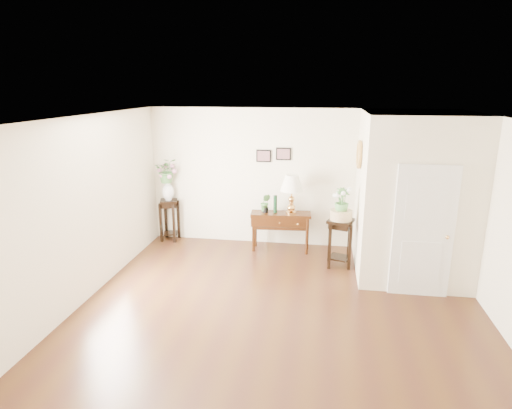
% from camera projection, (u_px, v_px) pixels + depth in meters
% --- Properties ---
extents(floor, '(6.00, 5.50, 0.02)m').
position_uv_depth(floor, '(280.00, 308.00, 6.41)').
color(floor, '#422611').
rests_on(floor, ground).
extents(ceiling, '(6.00, 5.50, 0.02)m').
position_uv_depth(ceiling, '(284.00, 118.00, 5.65)').
color(ceiling, white).
rests_on(ceiling, ground).
extents(wall_back, '(6.00, 0.02, 2.80)m').
position_uv_depth(wall_back, '(295.00, 179.00, 8.65)').
color(wall_back, beige).
rests_on(wall_back, ground).
extents(wall_front, '(6.00, 0.02, 2.80)m').
position_uv_depth(wall_front, '(248.00, 321.00, 3.41)').
color(wall_front, beige).
rests_on(wall_front, ground).
extents(wall_left, '(0.02, 5.50, 2.80)m').
position_uv_depth(wall_left, '(85.00, 210.00, 6.48)').
color(wall_left, beige).
rests_on(wall_left, ground).
extents(wall_right, '(0.02, 5.50, 2.80)m').
position_uv_depth(wall_right, '(511.00, 230.00, 5.57)').
color(wall_right, beige).
rests_on(wall_right, ground).
extents(partition, '(1.80, 1.95, 2.80)m').
position_uv_depth(partition, '(413.00, 194.00, 7.40)').
color(partition, beige).
rests_on(partition, floor).
extents(door, '(0.90, 0.05, 2.10)m').
position_uv_depth(door, '(423.00, 232.00, 6.54)').
color(door, silver).
rests_on(door, floor).
extents(art_print_left, '(0.30, 0.02, 0.25)m').
position_uv_depth(art_print_left, '(264.00, 156.00, 8.60)').
color(art_print_left, black).
rests_on(art_print_left, wall_back).
extents(art_print_right, '(0.30, 0.02, 0.25)m').
position_uv_depth(art_print_right, '(283.00, 154.00, 8.53)').
color(art_print_right, black).
rests_on(art_print_right, wall_back).
extents(wall_ornament, '(0.07, 0.51, 0.51)m').
position_uv_depth(wall_ornament, '(359.00, 155.00, 7.49)').
color(wall_ornament, tan).
rests_on(wall_ornament, partition).
extents(console_table, '(1.21, 0.49, 0.79)m').
position_uv_depth(console_table, '(281.00, 232.00, 8.56)').
color(console_table, '#3F1E07').
rests_on(console_table, floor).
extents(table_lamp, '(0.59, 0.59, 0.78)m').
position_uv_depth(table_lamp, '(292.00, 196.00, 8.33)').
color(table_lamp, tan).
rests_on(table_lamp, console_table).
extents(green_vase, '(0.07, 0.07, 0.35)m').
position_uv_depth(green_vase, '(275.00, 204.00, 8.42)').
color(green_vase, black).
rests_on(green_vase, console_table).
extents(potted_plant, '(0.21, 0.17, 0.36)m').
position_uv_depth(potted_plant, '(265.00, 203.00, 8.45)').
color(potted_plant, '#48813F').
rests_on(potted_plant, console_table).
extents(plant_stand_a, '(0.44, 0.44, 0.89)m').
position_uv_depth(plant_stand_a, '(170.00, 220.00, 9.13)').
color(plant_stand_a, black).
rests_on(plant_stand_a, floor).
extents(porcelain_vase, '(0.29, 0.29, 0.42)m').
position_uv_depth(porcelain_vase, '(168.00, 189.00, 8.95)').
color(porcelain_vase, white).
rests_on(porcelain_vase, plant_stand_a).
extents(lily_arrangement, '(0.58, 0.54, 0.52)m').
position_uv_depth(lily_arrangement, '(167.00, 169.00, 8.84)').
color(lily_arrangement, '#48813F').
rests_on(lily_arrangement, porcelain_vase).
extents(plant_stand_b, '(0.53, 0.53, 0.89)m').
position_uv_depth(plant_stand_b, '(340.00, 243.00, 7.82)').
color(plant_stand_b, black).
rests_on(plant_stand_b, floor).
extents(ceramic_bowl, '(0.48, 0.48, 0.18)m').
position_uv_depth(ceramic_bowl, '(341.00, 215.00, 7.68)').
color(ceramic_bowl, '#CFB592').
rests_on(ceramic_bowl, plant_stand_b).
extents(narcissus, '(0.33, 0.33, 0.46)m').
position_uv_depth(narcissus, '(342.00, 201.00, 7.61)').
color(narcissus, '#48813F').
rests_on(narcissus, ceramic_bowl).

